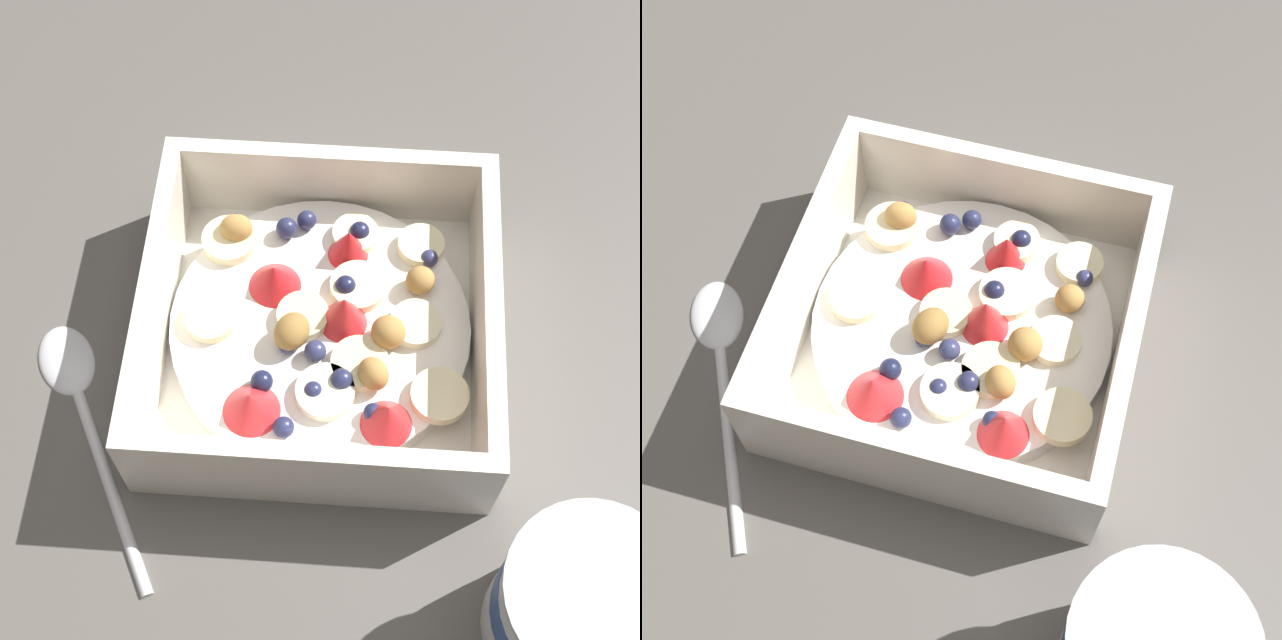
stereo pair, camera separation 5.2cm
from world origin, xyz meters
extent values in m
plane|color=#56514C|center=(0.00, 0.00, 0.00)|extent=(2.40, 2.40, 0.00)
cube|color=white|center=(0.01, 0.01, 0.01)|extent=(0.20, 0.20, 0.01)
cube|color=white|center=(0.01, -0.08, 0.03)|extent=(0.20, 0.01, 0.07)
cube|color=white|center=(0.01, 0.11, 0.03)|extent=(0.20, 0.01, 0.07)
cube|color=white|center=(-0.09, 0.01, 0.03)|extent=(0.01, 0.18, 0.07)
cube|color=white|center=(0.10, 0.01, 0.03)|extent=(0.01, 0.18, 0.07)
cylinder|color=white|center=(0.01, 0.01, 0.02)|extent=(0.17, 0.17, 0.02)
cylinder|color=beige|center=(0.07, 0.02, 0.03)|extent=(0.04, 0.04, 0.01)
cylinder|color=beige|center=(0.06, -0.04, 0.03)|extent=(0.05, 0.05, 0.01)
cylinder|color=beige|center=(-0.02, 0.04, 0.03)|extent=(0.04, 0.04, 0.01)
cylinder|color=#F4EAB7|center=(-0.05, -0.04, 0.03)|extent=(0.04, 0.04, 0.01)
cylinder|color=#F4EAB7|center=(-0.01, -0.05, 0.03)|extent=(0.04, 0.04, 0.01)
cylinder|color=#F7EFC6|center=(-0.05, 0.01, 0.03)|extent=(0.03, 0.03, 0.01)
cylinder|color=#F4EAB7|center=(-0.06, 0.06, 0.03)|extent=(0.04, 0.04, 0.01)
cylinder|color=beige|center=(0.02, 0.01, 0.03)|extent=(0.04, 0.04, 0.01)
cylinder|color=#F4EAB7|center=(-0.01, -0.01, 0.03)|extent=(0.05, 0.05, 0.01)
cylinder|color=#F7EFC6|center=(0.00, 0.06, 0.03)|extent=(0.05, 0.05, 0.01)
cone|color=red|center=(0.03, -0.01, 0.04)|extent=(0.04, 0.04, 0.02)
cone|color=red|center=(-0.01, 0.01, 0.04)|extent=(0.04, 0.04, 0.03)
cone|color=red|center=(-0.01, -0.03, 0.04)|extent=(0.03, 0.03, 0.02)
cone|color=red|center=(-0.03, 0.07, 0.04)|extent=(0.04, 0.04, 0.02)
cone|color=red|center=(0.04, 0.07, 0.04)|extent=(0.04, 0.04, 0.02)
sphere|color=navy|center=(-0.06, -0.03, 0.03)|extent=(0.01, 0.01, 0.01)
sphere|color=#23284C|center=(0.02, 0.03, 0.03)|extent=(0.01, 0.01, 0.01)
sphere|color=#23284C|center=(0.03, -0.05, 0.03)|extent=(0.01, 0.01, 0.01)
sphere|color=#191E3D|center=(-0.01, -0.05, 0.03)|extent=(0.01, 0.01, 0.01)
sphere|color=#23284C|center=(0.01, 0.06, 0.03)|extent=(0.01, 0.01, 0.01)
sphere|color=#191E3D|center=(0.03, 0.06, 0.03)|extent=(0.01, 0.01, 0.01)
sphere|color=#191E3D|center=(0.06, -0.05, 0.03)|extent=(0.01, 0.01, 0.01)
sphere|color=navy|center=(0.01, 0.03, 0.03)|extent=(0.01, 0.01, 0.01)
sphere|color=#191E3D|center=(-0.01, -0.01, 0.03)|extent=(0.01, 0.01, 0.01)
sphere|color=#23284C|center=(0.02, -0.05, 0.03)|extent=(0.01, 0.01, 0.01)
sphere|color=#23284C|center=(-0.01, 0.05, 0.03)|extent=(0.01, 0.01, 0.01)
sphere|color=#23284C|center=(0.02, 0.08, 0.03)|extent=(0.01, 0.01, 0.01)
sphere|color=#23284C|center=(-0.03, 0.07, 0.03)|extent=(0.01, 0.01, 0.01)
ellipsoid|color=#AD7F42|center=(-0.03, 0.05, 0.04)|extent=(0.02, 0.02, 0.02)
ellipsoid|color=#AD7F42|center=(-0.05, -0.01, 0.04)|extent=(0.02, 0.02, 0.02)
ellipsoid|color=#AD7F42|center=(-0.03, 0.02, 0.04)|extent=(0.03, 0.03, 0.02)
ellipsoid|color=olive|center=(0.02, 0.03, 0.04)|extent=(0.03, 0.03, 0.02)
ellipsoid|color=#AD7F42|center=(0.06, -0.04, 0.04)|extent=(0.02, 0.02, 0.02)
ellipsoid|color=silver|center=(0.15, 0.03, 0.00)|extent=(0.05, 0.06, 0.01)
cylinder|color=silver|center=(0.11, 0.11, 0.00)|extent=(0.06, 0.11, 0.01)
camera|label=1|loc=(-0.01, 0.27, 0.48)|focal=51.59mm
camera|label=2|loc=(-0.06, 0.26, 0.48)|focal=51.59mm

